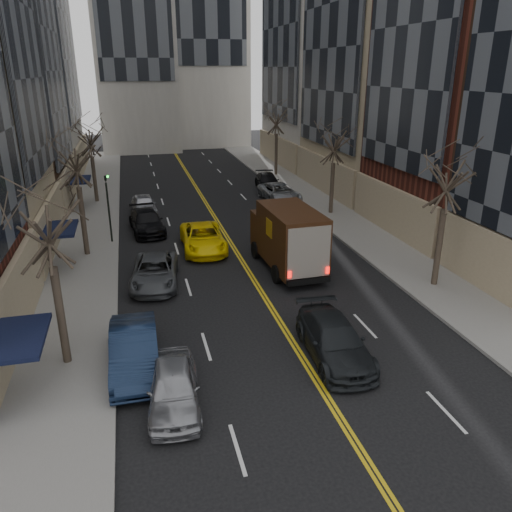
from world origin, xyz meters
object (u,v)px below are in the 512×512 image
at_px(ups_truck, 287,238).
at_px(observer_sedan, 334,340).
at_px(pedestrian, 297,266).
at_px(taxi, 203,238).

distance_m(ups_truck, observer_sedan, 9.28).
xyz_separation_m(observer_sedan, pedestrian, (0.92, 7.31, 0.13)).
xyz_separation_m(observer_sedan, taxi, (-3.09, 13.41, 0.02)).
bearing_deg(pedestrian, ups_truck, 7.98).
bearing_deg(ups_truck, taxi, 131.39).
distance_m(taxi, pedestrian, 7.30).
relative_size(ups_truck, observer_sedan, 1.28).
xyz_separation_m(ups_truck, observer_sedan, (-0.98, -9.17, -1.06)).
height_order(ups_truck, observer_sedan, ups_truck).
distance_m(ups_truck, pedestrian, 2.07).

